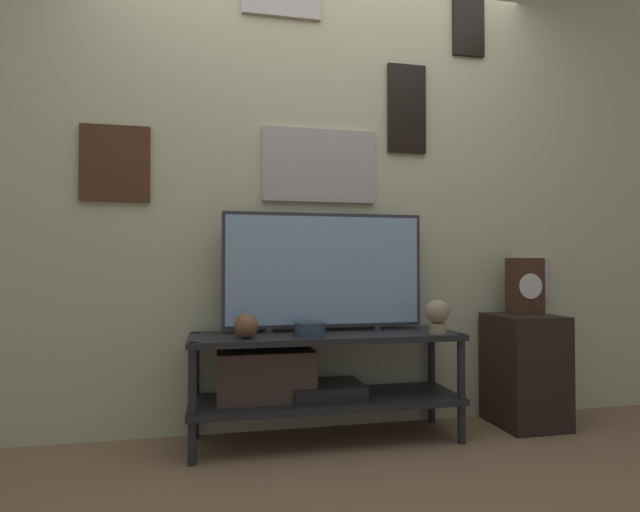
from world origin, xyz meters
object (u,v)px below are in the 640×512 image
decorative_bust (437,315)px  mantel_clock (525,286)px  television (324,270)px  vase_wide_bowl (310,329)px  vase_round_glass (246,326)px

decorative_bust → mantel_clock: size_ratio=0.54×
television → decorative_bust: (0.54, -0.22, -0.22)m
vase_wide_bowl → decorative_bust: 0.65m
vase_wide_bowl → mantel_clock: 1.30m
vase_round_glass → decorative_bust: size_ratio=0.67×
television → vase_round_glass: television is taller
vase_round_glass → vase_wide_bowl: 0.31m
vase_wide_bowl → decorative_bust: bearing=-5.5°
mantel_clock → vase_wide_bowl: bearing=-173.8°
television → vase_wide_bowl: bearing=-123.8°
television → vase_round_glass: (-0.42, -0.18, -0.26)m
vase_round_glass → mantel_clock: mantel_clock is taller
television → mantel_clock: size_ratio=3.34×
television → vase_wide_bowl: size_ratio=7.09×
vase_round_glass → mantel_clock: (1.59, 0.16, 0.17)m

